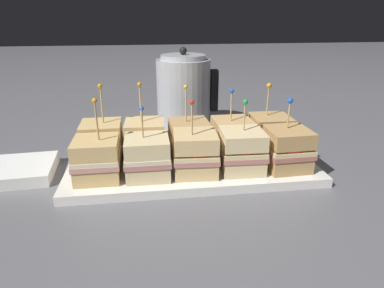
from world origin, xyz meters
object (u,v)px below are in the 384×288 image
Objects in this scene: kettle_steel at (184,93)px; napkin_stack at (20,170)px; sandwich_back_far_left at (102,141)px; sandwich_back_left at (145,140)px; sandwich_front_center at (194,153)px; sandwich_back_center at (188,138)px; sandwich_back_far_right at (270,134)px; sandwich_front_far_right at (287,149)px; sandwich_front_far_left at (97,159)px; serving_platter at (192,167)px; sandwich_back_right at (232,136)px; sandwich_front_left at (147,157)px; sandwich_front_right at (242,151)px.

napkin_stack is at bearing -144.09° from kettle_steel.
sandwich_back_far_left is 0.09m from sandwich_back_left.
napkin_stack is (-0.34, 0.07, -0.05)m from sandwich_front_center.
sandwich_back_center is 0.34m from napkin_stack.
sandwich_back_left is 0.09m from sandwich_back_center.
sandwich_front_far_right is at bearing -88.66° from sandwich_back_far_right.
sandwich_front_far_right is (0.36, -0.00, 0.00)m from sandwich_front_far_left.
sandwich_back_far_right reaches higher than sandwich_front_center.
sandwich_back_far_left is (0.00, 0.09, 0.00)m from sandwich_front_far_left.
sandwich_back_right is at bearing 24.78° from serving_platter.
sandwich_back_left is 0.27m from kettle_steel.
sandwich_back_left reaches higher than serving_platter.
kettle_steel is 1.63× the size of napkin_stack.
sandwich_front_left is 0.13m from sandwich_back_far_left.
sandwich_front_center is at bearing -136.97° from sandwich_back_right.
sandwich_front_left is at bearing -15.67° from napkin_stack.
sandwich_back_center is (-0.00, 0.04, 0.05)m from serving_platter.
sandwich_front_center is at bearing -0.74° from sandwich_front_far_left.
sandwich_front_left is at bearing -161.67° from sandwich_back_far_right.
sandwich_back_right is at bearing -179.91° from sandwich_back_far_right.
sandwich_front_left is at bearing -88.00° from sandwich_back_left.
sandwich_back_right is 0.26m from kettle_steel.
sandwich_back_left is 1.05× the size of sandwich_back_center.
sandwich_back_left is at bearing 4.08° from napkin_stack.
sandwich_front_far_left is 0.39m from kettle_steel.
sandwich_back_far_right is (0.18, 0.04, 0.05)m from serving_platter.
sandwich_back_center reaches higher than napkin_stack.
sandwich_front_far_right reaches higher than sandwich_front_left.
sandwich_back_left reaches higher than sandwich_back_center.
sandwich_back_left is (-0.09, 0.09, 0.00)m from sandwich_front_center.
sandwich_back_far_left is 0.72× the size of kettle_steel.
sandwich_front_right is (0.27, -0.00, 0.00)m from sandwich_front_far_left.
sandwich_front_center is (0.09, 0.00, 0.00)m from sandwich_front_left.
sandwich_front_left is at bearing -44.70° from sandwich_back_far_left.
sandwich_back_far_right is at bearing 26.12° from sandwich_front_center.
sandwich_back_far_right is (0.18, 0.00, 0.00)m from sandwich_back_center.
serving_platter is at bearing -93.36° from kettle_steel.
serving_platter is 3.31× the size of sandwich_back_far_right.
kettle_steel is at bearing 65.67° from sandwich_back_left.
sandwich_front_right is 0.12m from sandwich_back_far_right.
sandwich_front_far_left is at bearing -121.11° from kettle_steel.
sandwich_front_center is (0.18, -0.00, 0.00)m from sandwich_front_far_left.
sandwich_back_far_left is (-0.27, 0.09, 0.00)m from sandwich_front_right.
sandwich_front_far_right is (0.09, -0.00, 0.00)m from sandwich_front_right.
sandwich_back_center is 1.13× the size of napkin_stack.
sandwich_front_far_left is 0.95× the size of sandwich_back_left.
sandwich_front_far_left is 1.02× the size of sandwich_back_far_right.
sandwich_front_left is 0.18m from sandwich_front_right.
sandwich_front_right is at bearing -18.19° from sandwich_back_far_left.
sandwich_back_far_left is 1.10× the size of sandwich_back_right.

